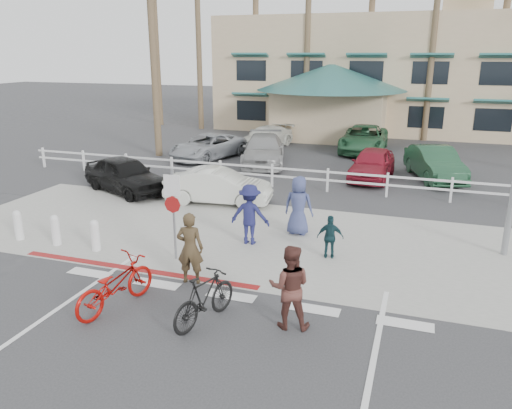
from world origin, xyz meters
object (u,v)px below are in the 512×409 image
(sign_post, at_px, (174,210))
(car_white_sedan, at_px, (218,186))
(bike_red, at_px, (115,285))
(bike_black, at_px, (205,298))
(car_red_compact, at_px, (125,175))

(sign_post, height_order, car_white_sedan, sign_post)
(sign_post, height_order, bike_red, sign_post)
(bike_black, distance_m, car_red_compact, 11.32)
(bike_red, height_order, car_red_compact, car_red_compact)
(bike_red, relative_size, car_white_sedan, 0.55)
(car_white_sedan, bearing_deg, car_red_compact, 79.67)
(bike_black, xyz_separation_m, car_white_sedan, (-3.17, 8.28, 0.09))
(sign_post, bearing_deg, car_red_compact, 132.75)
(bike_red, xyz_separation_m, bike_black, (2.17, 0.07, -0.01))
(bike_red, bearing_deg, car_red_compact, -44.25)
(car_white_sedan, height_order, car_red_compact, car_red_compact)
(car_white_sedan, distance_m, car_red_compact, 4.27)
(sign_post, xyz_separation_m, bike_red, (0.03, -2.95, -0.87))
(car_red_compact, bearing_deg, bike_red, -123.67)
(bike_red, bearing_deg, car_white_sedan, -68.85)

